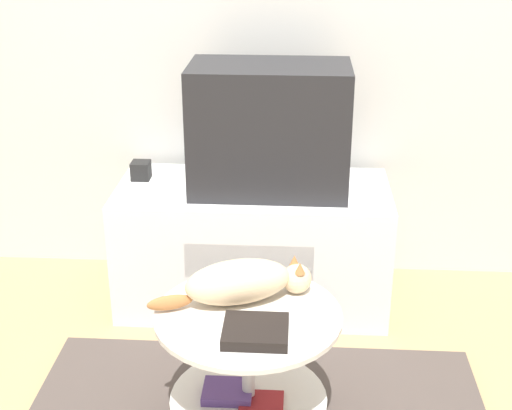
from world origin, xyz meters
TOP-DOWN VIEW (x-y plane):
  - wall_back at (0.00, 1.30)m, footprint 8.00×0.05m
  - tv_stand at (-0.07, 0.94)m, footprint 1.21×0.56m
  - tv at (0.00, 0.93)m, footprint 0.67×0.38m
  - speaker at (-0.58, 1.01)m, footprint 0.08×0.08m
  - coffee_table at (-0.03, 0.03)m, footprint 0.62×0.62m
  - dvd_box at (0.01, -0.10)m, footprint 0.20×0.18m
  - cat at (-0.05, 0.11)m, footprint 0.54×0.28m

SIDE VIEW (x-z plane):
  - tv_stand at x=-0.07m, z-range 0.00..0.57m
  - coffee_table at x=-0.03m, z-range 0.08..0.55m
  - dvd_box at x=0.01m, z-range 0.49..0.52m
  - cat at x=-0.05m, z-range 0.48..0.63m
  - speaker at x=-0.58m, z-range 0.56..0.65m
  - tv at x=0.00m, z-range 0.57..1.11m
  - wall_back at x=0.00m, z-range 0.00..2.60m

